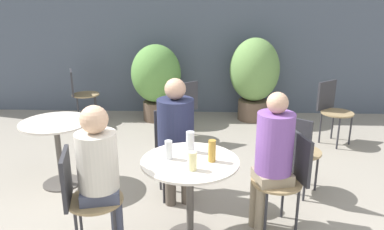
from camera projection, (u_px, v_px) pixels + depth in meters
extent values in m
cube|color=#4C5666|center=(201.00, 26.00, 6.25)|extent=(10.00, 0.06, 3.00)
cylinder|color=#514C47|center=(190.00, 201.00, 3.06)|extent=(0.06, 0.06, 0.68)
cylinder|color=silver|center=(190.00, 161.00, 2.95)|extent=(0.78, 0.78, 0.02)
cylinder|color=#514C47|center=(62.00, 183.00, 4.09)|extent=(0.41, 0.41, 0.01)
cylinder|color=#514C47|center=(59.00, 154.00, 3.98)|extent=(0.06, 0.06, 0.68)
cylinder|color=silver|center=(56.00, 122.00, 3.88)|extent=(0.73, 0.73, 0.02)
cylinder|color=#997F56|center=(276.00, 182.00, 3.17)|extent=(0.43, 0.43, 0.02)
cylinder|color=#2D2D33|center=(297.00, 213.00, 3.14)|extent=(0.02, 0.02, 0.44)
cylinder|color=#2D2D33|center=(283.00, 196.00, 3.40)|extent=(0.02, 0.02, 0.44)
cylinder|color=#2D2D33|center=(266.00, 216.00, 3.08)|extent=(0.02, 0.02, 0.44)
cylinder|color=#2D2D33|center=(253.00, 199.00, 3.34)|extent=(0.02, 0.02, 0.44)
cube|color=#2D2D33|center=(300.00, 157.00, 3.15)|extent=(0.12, 0.36, 0.40)
cylinder|color=#997F56|center=(175.00, 154.00, 3.73)|extent=(0.43, 0.43, 0.02)
cylinder|color=#2D2D33|center=(187.00, 168.00, 3.95)|extent=(0.02, 0.02, 0.44)
cylinder|color=#2D2D33|center=(160.00, 170.00, 3.90)|extent=(0.02, 0.02, 0.44)
cylinder|color=#2D2D33|center=(192.00, 180.00, 3.69)|extent=(0.02, 0.02, 0.44)
cylinder|color=#2D2D33|center=(164.00, 183.00, 3.64)|extent=(0.02, 0.02, 0.44)
cube|color=#2D2D33|center=(172.00, 128.00, 3.85)|extent=(0.36, 0.12, 0.40)
cylinder|color=#997F56|center=(95.00, 200.00, 2.89)|extent=(0.43, 0.43, 0.02)
cylinder|color=#2D2D33|center=(80.00, 218.00, 3.06)|extent=(0.02, 0.02, 0.44)
cylinder|color=#2D2D33|center=(115.00, 214.00, 3.11)|extent=(0.02, 0.02, 0.44)
cube|color=#2D2D33|center=(66.00, 178.00, 2.79)|extent=(0.12, 0.36, 0.40)
cylinder|color=#997F56|center=(300.00, 152.00, 3.80)|extent=(0.43, 0.43, 0.02)
cylinder|color=#2D2D33|center=(279.00, 173.00, 3.85)|extent=(0.02, 0.02, 0.44)
cylinder|color=#2D2D33|center=(305.00, 181.00, 3.68)|extent=(0.02, 0.02, 0.44)
cylinder|color=#2D2D33|center=(292.00, 164.00, 4.06)|extent=(0.02, 0.02, 0.44)
cylinder|color=#2D2D33|center=(317.00, 171.00, 3.88)|extent=(0.02, 0.02, 0.44)
cube|color=#2D2D33|center=(293.00, 137.00, 3.60)|extent=(0.31, 0.25, 0.40)
cylinder|color=#997F56|center=(337.00, 113.00, 5.08)|extent=(0.43, 0.43, 0.02)
cylinder|color=#2D2D33|center=(333.00, 124.00, 5.34)|extent=(0.02, 0.02, 0.44)
cylinder|color=#2D2D33|center=(320.00, 128.00, 5.18)|extent=(0.02, 0.02, 0.44)
cylinder|color=#2D2D33|center=(350.00, 129.00, 5.12)|extent=(0.02, 0.02, 0.44)
cylinder|color=#2D2D33|center=(338.00, 134.00, 4.96)|extent=(0.02, 0.02, 0.44)
cube|color=#2D2D33|center=(327.00, 95.00, 5.17)|extent=(0.31, 0.25, 0.40)
cylinder|color=#997F56|center=(86.00, 95.00, 6.05)|extent=(0.43, 0.43, 0.02)
cylinder|color=#2D2D33|center=(78.00, 107.00, 6.20)|extent=(0.02, 0.02, 0.44)
cylinder|color=#2D2D33|center=(78.00, 111.00, 5.95)|extent=(0.02, 0.02, 0.44)
cylinder|color=#2D2D33|center=(95.00, 105.00, 6.29)|extent=(0.02, 0.02, 0.44)
cylinder|color=#2D2D33|center=(96.00, 110.00, 6.03)|extent=(0.02, 0.02, 0.44)
cube|color=#2D2D33|center=(72.00, 83.00, 5.93)|extent=(0.16, 0.35, 0.40)
cylinder|color=#997F56|center=(179.00, 108.00, 5.30)|extent=(0.43, 0.43, 0.02)
cylinder|color=#2D2D33|center=(176.00, 128.00, 5.18)|extent=(0.02, 0.02, 0.44)
cylinder|color=#2D2D33|center=(193.00, 124.00, 5.33)|extent=(0.02, 0.02, 0.44)
cylinder|color=#2D2D33|center=(165.00, 123.00, 5.40)|extent=(0.02, 0.02, 0.44)
cylinder|color=#2D2D33|center=(182.00, 119.00, 5.55)|extent=(0.02, 0.02, 0.44)
cube|color=#2D2D33|center=(186.00, 97.00, 5.08)|extent=(0.31, 0.25, 0.40)
cylinder|color=gray|center=(255.00, 204.00, 3.28)|extent=(0.09, 0.09, 0.43)
cylinder|color=gray|center=(261.00, 212.00, 3.15)|extent=(0.09, 0.09, 0.43)
cube|color=gray|center=(272.00, 176.00, 3.15)|extent=(0.35, 0.32, 0.09)
cylinder|color=#7A4C9E|center=(275.00, 143.00, 3.06)|extent=(0.31, 0.31, 0.51)
sphere|color=tan|center=(278.00, 103.00, 2.96)|extent=(0.17, 0.17, 0.17)
cylinder|color=brown|center=(170.00, 184.00, 3.62)|extent=(0.11, 0.11, 0.43)
cylinder|color=brown|center=(187.00, 182.00, 3.65)|extent=(0.11, 0.11, 0.43)
cube|color=brown|center=(176.00, 150.00, 3.67)|extent=(0.37, 0.40, 0.11)
cylinder|color=#232847|center=(176.00, 123.00, 3.59)|extent=(0.36, 0.36, 0.46)
sphere|color=tan|center=(175.00, 89.00, 3.49)|extent=(0.20, 0.20, 0.20)
cylinder|color=#42475B|center=(118.00, 229.00, 2.92)|extent=(0.09, 0.09, 0.43)
cylinder|color=#42475B|center=(117.00, 219.00, 3.05)|extent=(0.09, 0.09, 0.43)
cube|color=#42475B|center=(100.00, 193.00, 2.88)|extent=(0.35, 0.32, 0.09)
cylinder|color=beige|center=(97.00, 161.00, 2.80)|extent=(0.31, 0.31, 0.45)
sphere|color=#DBAD89|center=(94.00, 119.00, 2.70)|extent=(0.21, 0.21, 0.21)
cylinder|color=beige|center=(192.00, 161.00, 2.76)|extent=(0.07, 0.07, 0.14)
cylinder|color=#B28433|center=(212.00, 151.00, 2.91)|extent=(0.06, 0.06, 0.18)
cylinder|color=silver|center=(190.00, 142.00, 3.09)|extent=(0.07, 0.07, 0.18)
cylinder|color=silver|center=(169.00, 150.00, 2.96)|extent=(0.06, 0.06, 0.15)
cylinder|color=brown|center=(157.00, 111.00, 6.20)|extent=(0.45, 0.45, 0.31)
ellipsoid|color=#609947|center=(156.00, 74.00, 6.02)|extent=(0.80, 0.80, 0.93)
cylinder|color=brown|center=(253.00, 110.00, 6.22)|extent=(0.49, 0.49, 0.33)
ellipsoid|color=#709E51|center=(255.00, 70.00, 6.02)|extent=(0.80, 0.80, 1.02)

